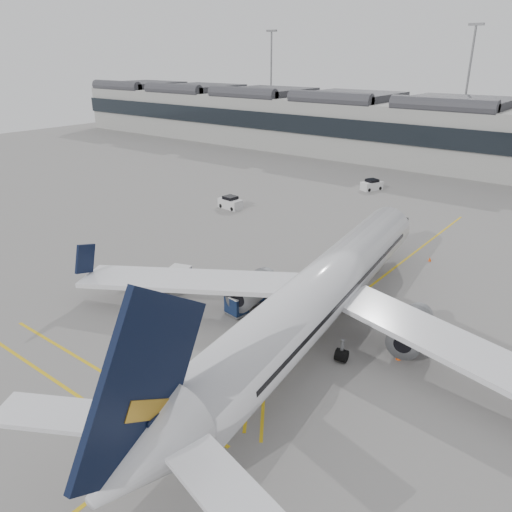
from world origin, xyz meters
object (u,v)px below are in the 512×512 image
Objects in this scene: belt_loader at (337,298)px; ramp_agent_a at (282,280)px; airliner_main at (318,295)px; ramp_agent_b at (258,283)px; baggage_cart_a at (270,286)px; pushback_tug at (154,297)px.

ramp_agent_a is at bearing -168.41° from belt_loader.
ramp_agent_a is (-5.43, -0.35, 0.22)m from belt_loader.
airliner_main is 26.09× the size of ramp_agent_b.
airliner_main is 9.24m from ramp_agent_b.
airliner_main reaches higher than ramp_agent_a.
belt_loader is 2.77× the size of baggage_cart_a.
belt_loader is at bearing -22.31° from ramp_agent_a.
baggage_cart_a is 10.05m from pushback_tug.
baggage_cart_a is at bearing 145.53° from airliner_main.
baggage_cart_a reaches higher than pushback_tug.
ramp_agent_b is at bearing -148.94° from ramp_agent_a.
belt_loader is 5.89m from baggage_cart_a.
belt_loader reaches higher than pushback_tug.
ramp_agent_b is 0.63× the size of pushback_tug.
belt_loader reaches higher than ramp_agent_a.
baggage_cart_a is (-6.94, 3.50, -2.64)m from airliner_main.
belt_loader is 1.78× the size of pushback_tug.
ramp_agent_a is 0.58× the size of pushback_tug.
airliner_main is at bearing -63.70° from ramp_agent_a.
baggage_cart_a is at bearing 150.75° from ramp_agent_b.
baggage_cart_a is at bearing 52.68° from pushback_tug.
ramp_agent_b reaches higher than baggage_cart_a.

